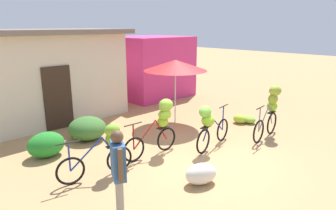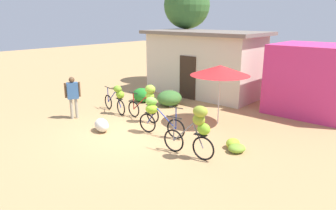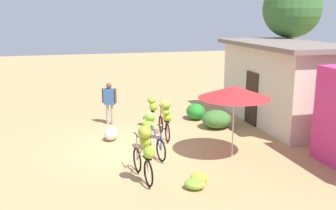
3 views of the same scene
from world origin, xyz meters
name	(u,v)px [view 3 (image 3 of 3)]	position (x,y,z in m)	size (l,w,h in m)	color
ground_plane	(134,148)	(0.00, 0.00, 0.00)	(60.00, 60.00, 0.00)	tan
building_low	(283,82)	(-1.50, 6.09, 1.56)	(5.88, 3.08, 3.08)	beige
tree_behind_building	(292,10)	(-3.97, 7.82, 4.29)	(2.56, 2.56, 5.62)	brown
hedge_bush_front_left	(196,112)	(-2.71, 2.98, 0.31)	(0.91, 0.73, 0.63)	#248128
hedge_bush_front_right	(216,119)	(-1.36, 3.33, 0.33)	(1.06, 1.09, 0.66)	#3C6C2E
market_umbrella	(234,92)	(1.56, 2.64, 1.95)	(2.07, 2.07, 2.13)	beige
bicycle_leftmost	(153,109)	(-2.15, 1.09, 0.68)	(1.67, 0.46, 1.17)	black
bicycle_near_pile	(165,116)	(-0.50, 1.15, 0.84)	(1.67, 0.41, 1.42)	black
bicycle_center_loaded	(151,129)	(0.56, 0.41, 0.73)	(1.73, 0.49, 1.23)	black
bicycle_by_shop	(145,149)	(2.67, -0.20, 0.89)	(1.62, 0.41, 1.52)	black
banana_pile_on_ground	(197,181)	(3.20, 0.97, 0.13)	(0.77, 0.76, 0.29)	#96B82B
produce_sack	(111,133)	(-0.97, -0.60, 0.22)	(0.70, 0.44, 0.44)	silver
person_vendor	(109,99)	(-2.88, -0.41, 0.98)	(0.35, 0.53, 1.60)	gray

